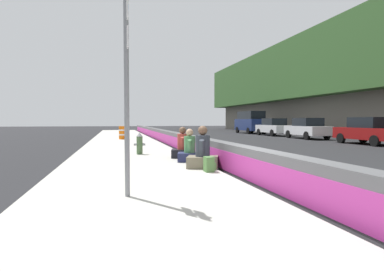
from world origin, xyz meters
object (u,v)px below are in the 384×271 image
seated_person_foreground (203,155)px  parked_car_third (369,131)px  parked_car_fourth (307,128)px  parked_car_far (250,122)px  backpack (209,164)px  seated_person_middle (190,151)px  seated_person_rear (183,148)px  parked_car_midline (274,127)px  route_sign_post (127,80)px  construction_barrel (123,133)px  fire_hydrant (140,143)px

seated_person_foreground → parked_car_third: parked_car_third is taller
parked_car_fourth → parked_car_far: bearing=-0.1°
backpack → seated_person_middle: bearing=0.5°
parked_car_fourth → parked_car_far: 11.41m
seated_person_rear → parked_car_midline: (17.54, -12.87, 0.37)m
route_sign_post → parked_car_far: route_sign_post is taller
seated_person_foreground → construction_barrel: size_ratio=1.28×
seated_person_foreground → parked_car_far: size_ratio=0.24×
fire_hydrant → construction_barrel: construction_barrel is taller
seated_person_rear → seated_person_middle: bearing=180.0°
seated_person_rear → parked_car_midline: size_ratio=0.25×
construction_barrel → parked_car_fourth: bearing=-91.7°
parked_car_third → seated_person_foreground: bearing=121.7°
seated_person_middle → parked_car_midline: 22.68m
parked_car_fourth → seated_person_foreground: bearing=138.4°
fire_hydrant → seated_person_foreground: bearing=-160.3°
route_sign_post → fire_hydrant: bearing=-5.9°
fire_hydrant → parked_car_fourth: 17.71m
backpack → construction_barrel: 15.82m
seated_person_rear → seated_person_foreground: bearing=-179.0°
backpack → construction_barrel: size_ratio=0.42×
seated_person_rear → parked_car_midline: 21.76m
seated_person_middle → parked_car_far: (24.45, -12.95, 0.87)m
parked_car_third → seated_person_rear: bearing=112.6°
seated_person_rear → fire_hydrant: bearing=42.7°
seated_person_foreground → construction_barrel: bearing=7.3°
seated_person_foreground → seated_person_middle: bearing=1.7°
seated_person_foreground → parked_car_far: parked_car_far is taller
parked_car_third → parked_car_midline: 12.12m
parked_car_fourth → parked_car_midline: size_ratio=1.01×
route_sign_post → parked_car_third: route_sign_post is taller
seated_person_middle → seated_person_rear: size_ratio=0.96×
fire_hydrant → seated_person_rear: bearing=-137.3°
parked_car_far → seated_person_foreground: bearing=153.5°
route_sign_post → parked_car_fourth: route_sign_post is taller
parked_car_fourth → construction_barrel: bearing=88.3°
fire_hydrant → parked_car_far: bearing=-33.5°
seated_person_foreground → backpack: 0.78m
fire_hydrant → seated_person_foreground: 4.44m
parked_car_third → parked_car_midline: size_ratio=1.00×
backpack → parked_car_third: (8.78, -13.02, 0.53)m
seated_person_foreground → fire_hydrant: bearing=19.7°
seated_person_middle → parked_car_far: 27.68m
seated_person_rear → route_sign_post: bearing=158.9°
backpack → parked_car_third: size_ratio=0.09×
fire_hydrant → parked_car_third: size_ratio=0.20×
route_sign_post → seated_person_middle: route_sign_post is taller
fire_hydrant → construction_barrel: bearing=2.2°
seated_person_foreground → parked_car_third: (8.03, -12.99, 0.34)m
fire_hydrant → seated_person_middle: size_ratio=0.81×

